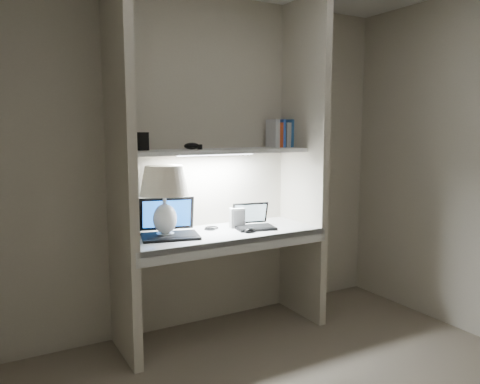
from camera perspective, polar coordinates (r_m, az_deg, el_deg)
back_wall at (r=3.60m, az=-4.23°, el=3.51°), size 3.20×0.01×2.50m
alcove_panel_left at (r=3.09m, az=-14.36°, el=2.60°), size 0.06×0.55×2.50m
alcove_panel_right at (r=3.74m, az=7.79°, el=3.62°), size 0.06×0.55×2.50m
desk at (r=3.43m, az=-2.17°, el=-5.15°), size 1.40×0.55×0.04m
desk_apron at (r=3.21m, az=-0.02°, el=-6.57°), size 1.46×0.03×0.10m
shelf at (r=3.43m, az=-2.95°, el=4.99°), size 1.40×0.36×0.03m
strip_light at (r=3.43m, az=-2.95°, el=4.62°), size 0.60×0.04×0.02m
table_lamp at (r=3.26m, az=-9.21°, el=0.38°), size 0.34×0.34×0.49m
laptop_main at (r=3.31m, az=-8.66°, el=-4.30°), size 0.45×0.41×0.26m
laptop_netbook at (r=3.54m, az=1.62°, el=-3.71°), size 0.33×0.30×0.18m
speaker at (r=3.54m, az=-0.38°, el=-3.15°), size 0.12×0.10×0.15m
mouse at (r=3.38m, az=1.19°, el=-4.68°), size 0.10×0.07×0.03m
cable_coil at (r=3.52m, az=-3.48°, el=-4.37°), size 0.13×0.13×0.01m
sticky_note at (r=3.30m, az=-9.67°, el=-5.38°), size 0.09×0.09×0.00m
book_row at (r=3.81m, az=5.04°, el=7.04°), size 0.21×0.15×0.22m
shelf_box at (r=3.27m, az=-11.81°, el=6.06°), size 0.08×0.07×0.12m
shelf_gadget at (r=3.35m, az=-5.89°, el=5.59°), size 0.13×0.10×0.05m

